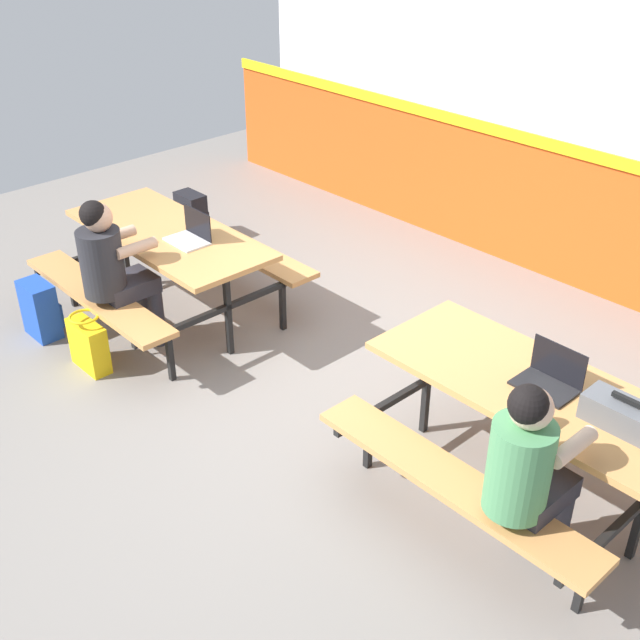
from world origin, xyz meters
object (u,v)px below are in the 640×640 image
at_px(student_further, 528,467).
at_px(backpack_dark, 192,216).
at_px(picnic_table_left, 170,252).
at_px(laptop_dark, 549,378).
at_px(laptop_silver, 191,235).
at_px(toolbox_grey, 624,415).
at_px(picnic_table_right, 529,408).
at_px(tote_bag_bright, 89,345).
at_px(satchel_spare, 41,310).
at_px(student_nearer, 113,265).

height_order(student_further, backpack_dark, student_further).
xyz_separation_m(picnic_table_left, laptop_dark, (3.07, 0.35, 0.21)).
bearing_deg(laptop_silver, backpack_dark, 145.68).
height_order(laptop_dark, backpack_dark, laptop_dark).
bearing_deg(laptop_silver, picnic_table_left, -172.54).
distance_m(picnic_table_left, toolbox_grey, 3.54).
height_order(picnic_table_right, toolbox_grey, toolbox_grey).
bearing_deg(tote_bag_bright, satchel_spare, -177.25).
height_order(picnic_table_right, student_nearer, student_nearer).
height_order(student_nearer, backpack_dark, student_nearer).
height_order(picnic_table_right, laptop_silver, laptop_silver).
bearing_deg(laptop_silver, toolbox_grey, 4.70).
distance_m(student_nearer, laptop_silver, 0.61).
bearing_deg(toolbox_grey, laptop_silver, -175.30).
bearing_deg(student_further, student_nearer, -174.53).
height_order(student_nearer, tote_bag_bright, student_nearer).
height_order(laptop_silver, satchel_spare, laptop_silver).
xyz_separation_m(laptop_dark, backpack_dark, (-4.23, 0.65, -0.57)).
height_order(laptop_silver, tote_bag_bright, laptop_silver).
height_order(student_further, laptop_dark, student_further).
distance_m(student_nearer, student_further, 3.22).
xyz_separation_m(student_nearer, laptop_dark, (2.92, 0.91, 0.08)).
distance_m(laptop_dark, backpack_dark, 4.32).
bearing_deg(laptop_silver, laptop_dark, 6.33).
height_order(laptop_dark, satchel_spare, laptop_dark).
xyz_separation_m(picnic_table_right, laptop_dark, (0.07, 0.04, 0.21)).
bearing_deg(tote_bag_bright, toolbox_grey, 19.09).
xyz_separation_m(student_further, satchel_spare, (-3.82, -0.63, -0.49)).
distance_m(backpack_dark, tote_bag_bright, 2.29).
distance_m(laptop_silver, laptop_dark, 2.83).
xyz_separation_m(picnic_table_left, tote_bag_bright, (0.18, -0.85, -0.38)).
bearing_deg(tote_bag_bright, backpack_dark, 125.98).
height_order(picnic_table_left, picnic_table_right, same).
distance_m(toolbox_grey, satchel_spare, 4.20).
xyz_separation_m(backpack_dark, satchel_spare, (0.69, -1.88, 0.00)).
relative_size(picnic_table_left, toolbox_grey, 4.51).
height_order(toolbox_grey, satchel_spare, toolbox_grey).
distance_m(picnic_table_left, picnic_table_right, 3.02).
bearing_deg(picnic_table_left, laptop_silver, 7.46).
bearing_deg(laptop_silver, satchel_spare, -128.33).
xyz_separation_m(laptop_silver, toolbox_grey, (3.26, 0.27, 0.02)).
height_order(student_further, laptop_silver, student_further).
height_order(picnic_table_left, satchel_spare, picnic_table_left).
height_order(student_nearer, student_further, same).
distance_m(picnic_table_right, laptop_dark, 0.23).
relative_size(student_further, backpack_dark, 2.74).
distance_m(student_nearer, laptop_dark, 3.06).
bearing_deg(picnic_table_left, student_nearer, -75.07).
bearing_deg(student_further, satchel_spare, -170.63).
distance_m(picnic_table_left, student_further, 3.36).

